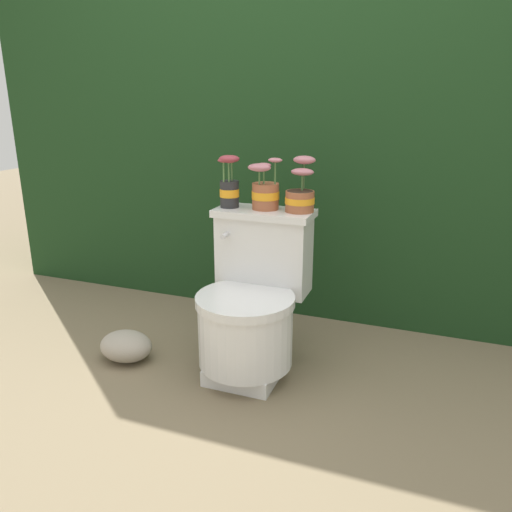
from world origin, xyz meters
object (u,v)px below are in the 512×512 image
object	(u,v)px
potted_plant_left	(229,186)
potted_plant_midleft	(265,191)
garden_stone	(126,346)
toilet	(253,305)
potted_plant_middle	(300,194)

from	to	relation	value
potted_plant_left	potted_plant_midleft	distance (m)	0.16
potted_plant_midleft	potted_plant_left	bearing A→B (deg)	-173.34
potted_plant_midleft	garden_stone	bearing A→B (deg)	-152.07
potted_plant_midleft	garden_stone	size ratio (longest dim) A/B	0.91
toilet	potted_plant_left	distance (m)	0.52
garden_stone	potted_plant_left	bearing A→B (deg)	34.65
potted_plant_left	potted_plant_midleft	world-z (taller)	potted_plant_left
toilet	potted_plant_midleft	world-z (taller)	potted_plant_midleft
potted_plant_middle	potted_plant_left	bearing A→B (deg)	-174.42
toilet	potted_plant_midleft	distance (m)	0.48
potted_plant_left	potted_plant_middle	xyz separation A→B (m)	(0.31, 0.03, -0.02)
potted_plant_middle	potted_plant_midleft	bearing A→B (deg)	-175.52
potted_plant_left	garden_stone	xyz separation A→B (m)	(-0.39, -0.27, -0.70)
toilet	potted_plant_middle	xyz separation A→B (m)	(0.15, 0.17, 0.45)
potted_plant_midleft	garden_stone	distance (m)	0.92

